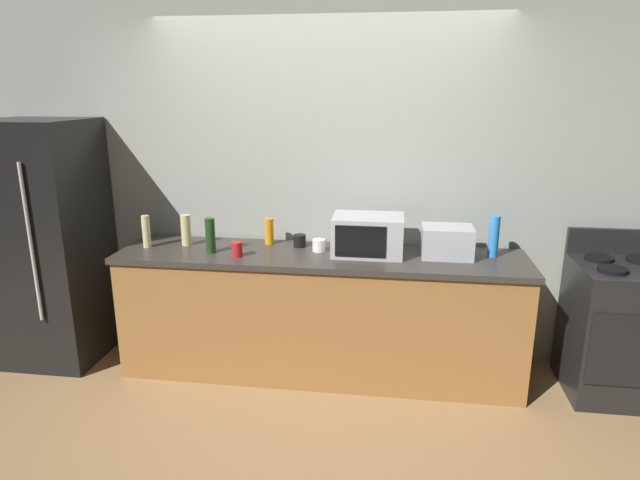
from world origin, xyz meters
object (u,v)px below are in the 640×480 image
Objects in this scene: refrigerator at (48,243)px; bottle_dish_soap at (269,231)px; mug_white at (319,245)px; mug_black at (300,241)px; bottle_spray_cleaner at (494,236)px; mug_red at (237,249)px; microwave at (368,235)px; bottle_vinegar at (186,230)px; bottle_hand_soap at (146,231)px; toaster_oven at (447,242)px; bottle_wine at (210,235)px; stove_range at (617,329)px.

refrigerator is 9.35× the size of bottle_dish_soap.
mug_black is (-0.16, 0.10, 0.00)m from mug_white.
mug_red is (-1.73, -0.24, -0.09)m from bottle_spray_cleaner.
microwave is 5.31× the size of mug_white.
bottle_vinegar is at bearing 178.47° from microwave.
bottle_hand_soap is 0.88m from bottle_dish_soap.
mug_red is (-1.42, -0.20, -0.05)m from toaster_oven.
bottle_hand_soap is 2.58× the size of mug_white.
bottle_wine reaches higher than mug_black.
mug_red is at bearing -26.37° from bottle_vinegar.
stove_range is at bearing 1.48° from bottle_wine.
toaster_oven reaches higher than mug_white.
bottle_hand_soap is 1.03× the size of bottle_vinegar.
stove_range is 11.96× the size of mug_black.
mug_red is at bearing -114.05° from bottle_dish_soap.
mug_black is at bearing 37.71° from mug_red.
bottle_hand_soap is 2.58× the size of mug_black.
stove_range is 3.31m from bottle_hand_soap.
bottle_hand_soap reaches higher than mug_white.
bottle_spray_cleaner reaches higher than mug_white.
bottle_hand_soap is 2.30× the size of mug_red.
stove_range is at bearing -1.64° from microwave.
mug_black is at bearing 8.71° from bottle_hand_soap.
bottle_wine reaches higher than bottle_vinegar.
bottle_dish_soap is at bearing 176.71° from bottle_spray_cleaner.
bottle_wine reaches higher than toaster_oven.
bottle_dish_soap is (1.65, 0.20, 0.10)m from refrigerator.
toaster_oven reaches higher than mug_red.
bottle_vinegar is at bearing -169.15° from bottle_dish_soap.
toaster_oven is (2.91, 0.06, 0.10)m from refrigerator.
bottle_wine is at bearing -3.16° from refrigerator.
stove_range is 1.02m from bottle_spray_cleaner.
bottle_dish_soap is at bearing 37.09° from bottle_wine.
mug_black is at bearing 174.55° from toaster_oven.
refrigerator is 6.35× the size of bottle_spray_cleaner.
toaster_oven is at bearing -171.61° from bottle_spray_cleaner.
bottle_dish_soap is at bearing 175.32° from stove_range.
bottle_wine is 1.28× the size of bottle_dish_soap.
mug_black is at bearing 21.38° from bottle_wine.
bottle_hand_soap is at bearing -179.86° from stove_range.
bottle_dish_soap reaches higher than mug_white.
bottle_wine is at bearing 162.41° from mug_red.
mug_red is 1.12× the size of mug_white.
microwave is 0.90m from mug_red.
bottle_vinegar is at bearing 153.63° from mug_red.
bottle_wine is at bearing -174.76° from bottle_spray_cleaner.
bottle_vinegar reaches higher than bottle_dish_soap.
bottle_wine is (-1.62, -0.13, 0.02)m from toaster_oven.
bottle_spray_cleaner reaches higher than mug_red.
microwave is 1.32m from bottle_vinegar.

